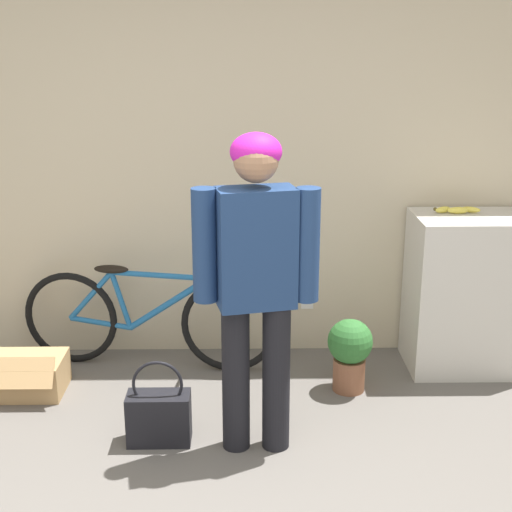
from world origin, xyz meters
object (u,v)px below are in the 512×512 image
object	(u,v)px
person	(256,271)
banana	(456,210)
bicycle	(148,318)
potted_plant	(350,351)
handbag	(159,416)
cardboard_box	(27,375)

from	to	relation	value
person	banana	world-z (taller)	person
bicycle	banana	world-z (taller)	banana
person	potted_plant	bearing A→B (deg)	34.84
handbag	cardboard_box	size ratio (longest dim) A/B	1.06
handbag	potted_plant	xyz separation A→B (m)	(1.06, 0.56, 0.10)
cardboard_box	potted_plant	size ratio (longest dim) A/B	0.97
handbag	potted_plant	size ratio (longest dim) A/B	1.03
person	bicycle	bearing A→B (deg)	112.90
potted_plant	person	bearing A→B (deg)	-132.93
bicycle	banana	size ratio (longest dim) A/B	5.59
banana	potted_plant	bearing A→B (deg)	-149.96
person	cardboard_box	xyz separation A→B (m)	(-1.34, 0.61, -0.84)
bicycle	potted_plant	size ratio (longest dim) A/B	3.65
banana	cardboard_box	xyz separation A→B (m)	(-2.58, -0.39, -0.90)
handbag	cardboard_box	xyz separation A→B (m)	(-0.84, 0.56, -0.04)
cardboard_box	handbag	bearing A→B (deg)	-33.61
bicycle	cardboard_box	xyz separation A→B (m)	(-0.68, -0.33, -0.22)
handbag	person	bearing A→B (deg)	-5.32
bicycle	cardboard_box	distance (m)	0.79
person	cardboard_box	bearing A→B (deg)	143.45
cardboard_box	potted_plant	distance (m)	1.91
bicycle	cardboard_box	bearing A→B (deg)	-145.66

